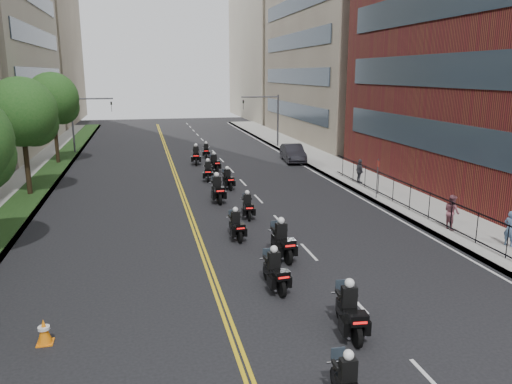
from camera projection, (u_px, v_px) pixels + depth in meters
sidewalk_right at (354, 176)px, 38.58m from camera, size 4.00×90.00×0.15m
sidewalk_left at (21, 192)px, 33.37m from camera, size 4.00×90.00×0.15m
grass_strip at (33, 190)px, 33.53m from camera, size 2.00×90.00×0.04m
building_right_tan at (355, 11)px, 58.97m from camera, size 15.11×28.00×30.00m
building_right_far at (285, 43)px, 87.88m from camera, size 15.00×28.00×26.00m
building_left_far at (19, 39)px, 78.45m from camera, size 16.00×28.00×26.00m
iron_fence at (440, 211)px, 25.84m from camera, size 0.05×28.00×1.50m
street_trees at (2, 126)px, 26.34m from camera, size 4.40×38.40×7.98m
traffic_signal_right at (269, 113)px, 53.32m from camera, size 4.09×0.20×5.60m
traffic_signal_left at (82, 116)px, 49.18m from camera, size 4.09×0.20×5.60m
motorcycle_1 at (350, 313)px, 15.26m from camera, size 0.68×2.40×1.77m
motorcycle_2 at (275, 272)px, 18.46m from camera, size 0.60×2.26×1.67m
motorcycle_3 at (282, 242)px, 21.56m from camera, size 0.63×2.46×1.82m
motorcycle_4 at (236, 226)px, 24.14m from camera, size 0.53×2.13×1.57m
motorcycle_5 at (248, 207)px, 27.68m from camera, size 0.55×2.09×1.54m
motorcycle_6 at (217, 190)px, 31.06m from camera, size 0.59×2.53×1.86m
motorcycle_7 at (228, 180)px, 34.65m from camera, size 0.58×2.14×1.58m
motorcycle_8 at (208, 172)px, 37.23m from camera, size 0.67×2.25×1.67m
motorcycle_9 at (215, 164)px, 40.86m from camera, size 0.65×2.15×1.59m
motorcycle_10 at (196, 156)px, 43.92m from camera, size 0.71×2.48×1.83m
motorcycle_11 at (206, 151)px, 47.42m from camera, size 0.60×2.08×1.54m
parked_sedan at (293, 153)px, 45.20m from camera, size 2.12×4.89×1.57m
pedestrian_a at (510, 228)px, 22.66m from camera, size 0.57×0.70×1.65m
pedestrian_b at (452, 212)px, 25.17m from camera, size 0.67×0.85×1.75m
pedestrian_c at (360, 171)px, 35.68m from camera, size 0.42×1.01×1.73m
traffic_cone at (44, 332)px, 14.79m from camera, size 0.47×0.47×0.78m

